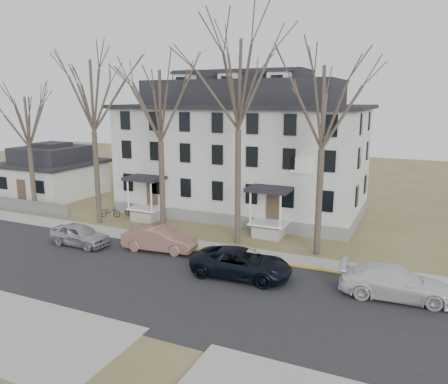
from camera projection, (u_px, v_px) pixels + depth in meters
The scene contains 18 objects.
ground at pixel (144, 298), 21.90m from camera, with size 120.00×120.00×0.00m, color olive.
main_road at pixel (165, 283), 23.68m from camera, with size 120.00×10.00×0.04m, color #27272A.
far_sidewalk at pixel (213, 249), 29.02m from camera, with size 120.00×2.00×0.08m, color #A09F97.
yellow_curb at pixel (282, 265), 26.20m from camera, with size 14.00×0.25×0.06m, color gold.
boarding_house at pixel (242, 150), 37.55m from camera, with size 20.80×12.36×12.05m.
small_house at pixel (53, 173), 44.54m from camera, with size 8.70×8.70×5.00m.
fence at pixel (8, 210), 38.83m from camera, with size 14.00×0.06×1.20m, color gray.
tree_far_left at pixel (92, 91), 32.87m from camera, with size 8.40×8.40×13.72m.
tree_mid_left at pixel (160, 101), 30.60m from camera, with size 7.80×7.80×12.74m.
tree_center at pixel (239, 78), 27.87m from camera, with size 9.00×9.00×14.70m.
tree_mid_right at pixel (324, 102), 25.96m from camera, with size 7.80×7.80×12.74m.
tree_bungalow at pixel (27, 119), 36.16m from camera, with size 6.60×6.60×10.78m.
car_silver at pixel (80, 235), 29.45m from camera, with size 1.75×4.34×1.48m, color #A1A3A7.
car_tan at pixel (160, 239), 28.40m from camera, with size 1.68×4.81×1.58m, color #8D6053.
car_navy at pixel (242, 264), 24.27m from camera, with size 2.59×5.61×1.56m, color black.
car_white at pixel (395, 283), 21.73m from camera, with size 2.20×5.42×1.57m, color silver.
bicycle_left at pixel (110, 212), 36.46m from camera, with size 0.63×1.80×0.95m, color black.
bicycle_right at pixel (134, 210), 36.93m from camera, with size 0.46×1.61×0.97m, color black.
Camera 1 is at (12.04, -16.80, 9.83)m, focal length 35.00 mm.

